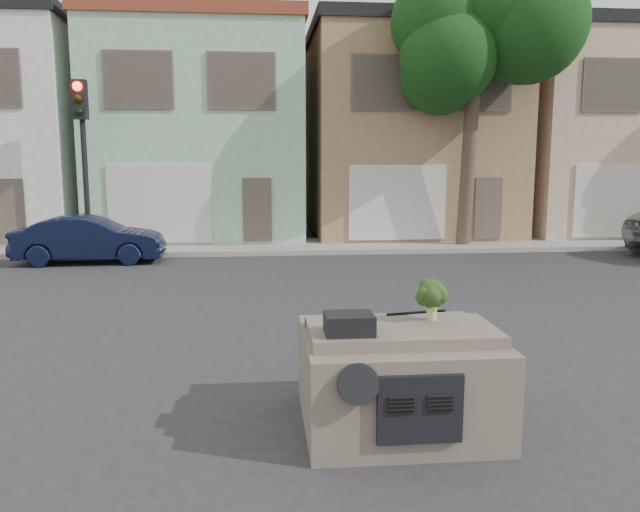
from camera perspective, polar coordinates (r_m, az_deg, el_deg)
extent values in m
plane|color=#303033|center=(9.77, 3.24, -7.97)|extent=(120.00, 120.00, 0.00)
cube|color=gray|center=(19.98, -1.29, 0.92)|extent=(40.00, 3.00, 0.15)
cube|color=#9ED0A3|center=(23.85, -10.61, 10.96)|extent=(7.20, 8.20, 7.55)
cube|color=#9D7953|center=(24.38, 7.58, 10.98)|extent=(7.20, 8.20, 7.55)
cube|color=#CCA98D|center=(27.05, 23.50, 10.12)|extent=(7.20, 8.20, 7.55)
imported|color=black|center=(18.31, -20.19, -0.59)|extent=(4.02, 1.56, 1.30)
cube|color=black|center=(19.42, -20.76, 7.45)|extent=(0.40, 0.40, 5.10)
cube|color=#143C13|center=(20.15, 13.52, 12.65)|extent=(4.40, 4.00, 8.50)
cube|color=#6F6054|center=(6.79, 7.15, -10.67)|extent=(2.00, 1.80, 1.12)
cube|color=black|center=(6.16, 2.68, -6.21)|extent=(0.48, 0.38, 0.20)
cube|color=black|center=(7.04, 8.80, -5.14)|extent=(0.69, 0.15, 0.02)
cube|color=#213515|center=(6.74, 10.20, -3.93)|extent=(0.50, 0.50, 0.45)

